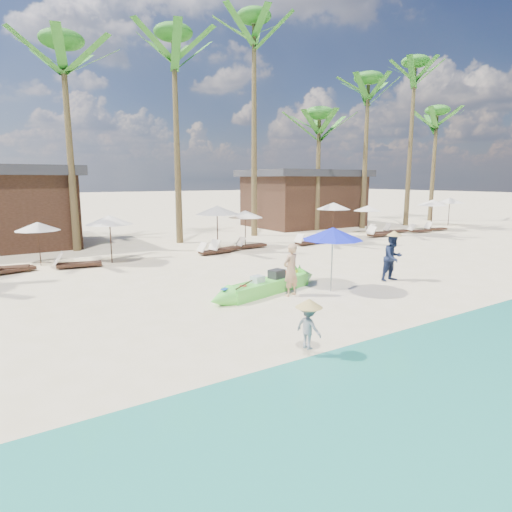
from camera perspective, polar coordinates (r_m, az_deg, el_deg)
ground at (r=12.00m, az=6.53°, el=-7.28°), size 240.00×240.00×0.00m
wet_sand_strip at (r=8.97m, az=27.79°, el=-14.60°), size 240.00×4.50×0.01m
green_canoe at (r=13.75m, az=1.58°, el=-3.96°), size 5.33×1.66×0.69m
tourist at (r=13.30m, az=4.65°, el=-1.85°), size 0.68×0.53×1.65m
vendor_green at (r=15.99m, az=17.78°, el=-0.20°), size 0.85×0.68×1.69m
vendor_yellow at (r=8.85m, az=7.02°, el=-9.32°), size 0.45×0.66×0.93m
blue_umbrella at (r=13.82m, az=10.19°, el=2.95°), size 1.94×1.94×2.09m
resort_parasol_4 at (r=19.98m, az=-27.11°, el=3.54°), size 1.79×1.79×1.85m
lounger_4_right at (r=19.03m, az=-30.03°, el=-1.51°), size 1.72×0.91×0.56m
resort_parasol_5 at (r=19.43m, az=-18.95°, el=4.58°), size 2.02×2.02×2.09m
lounger_5_left at (r=19.03m, az=-22.92°, el=-0.87°), size 1.89×0.86×0.62m
resort_parasol_6 at (r=21.77m, az=-5.21°, el=6.13°), size 2.23×2.23×2.29m
lounger_6_left at (r=20.82m, az=-5.83°, el=0.72°), size 1.71×0.67×0.57m
lounger_6_right at (r=21.27m, az=-4.34°, el=1.00°), size 1.91×1.09×0.62m
resort_parasol_7 at (r=22.90m, az=-1.44°, el=5.61°), size 1.90×1.90×1.96m
lounger_7_left at (r=22.51m, az=-0.81°, el=1.49°), size 1.69×0.57×0.57m
lounger_7_right at (r=23.84m, az=6.80°, el=1.92°), size 1.77×0.74×0.58m
resort_parasol_8 at (r=27.08m, az=10.32°, el=6.58°), size 2.12×2.12×2.19m
lounger_8_left at (r=25.09m, az=9.28°, el=2.29°), size 1.91×1.14×0.62m
resort_parasol_9 at (r=29.41m, az=14.68°, el=6.18°), size 1.84×1.84×1.90m
lounger_9_left at (r=28.16m, az=16.01°, el=2.88°), size 1.81×0.57×0.61m
lounger_9_right at (r=29.04m, az=16.26°, el=3.11°), size 2.05×1.22×0.67m
resort_parasol_10 at (r=33.09m, az=22.49°, el=6.60°), size 2.12×2.12×2.18m
lounger_10_left at (r=30.49m, az=17.99°, el=3.29°), size 1.82×0.93×0.59m
lounger_10_right at (r=31.23m, az=20.85°, el=3.24°), size 1.69×0.95×0.55m
resort_parasol_11 at (r=37.05m, az=24.44°, el=6.77°), size 2.12×2.12×2.19m
lounger_11_left at (r=32.74m, az=22.71°, el=3.43°), size 1.77×0.83×0.58m
palm_3 at (r=23.98m, az=-24.22°, el=21.33°), size 2.08×2.08×10.52m
palm_4 at (r=25.41m, az=-10.83°, el=23.34°), size 2.08×2.08×11.70m
palm_5 at (r=28.44m, az=-0.26°, el=24.90°), size 2.08×2.08×13.60m
palm_6 at (r=31.02m, az=8.41°, el=16.47°), size 2.08×2.08×8.51m
palm_7 at (r=33.24m, az=14.66°, el=19.21°), size 2.08×2.08×11.08m
palm_8 at (r=36.59m, az=20.29°, el=19.95°), size 2.08×2.08×12.70m
palm_9 at (r=41.24m, az=22.91°, el=15.62°), size 2.08×2.08×9.82m
pavilion_east at (r=33.89m, az=6.37°, el=7.75°), size 8.80×6.60×4.30m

